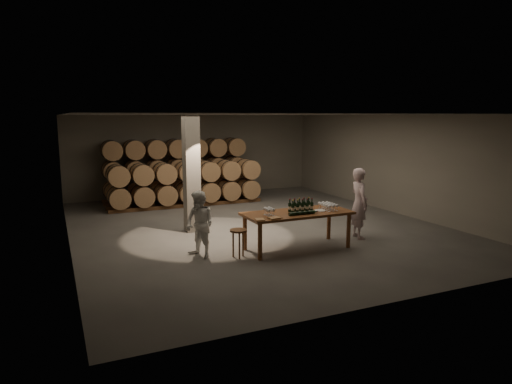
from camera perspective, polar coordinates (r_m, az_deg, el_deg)
name	(u,v)px	position (r m, az deg, el deg)	size (l,w,h in m)	color
room	(192,174)	(12.57, -8.05, 2.26)	(12.00, 12.00, 12.00)	#4D4B48
tasting_table	(297,216)	(10.93, 5.19, -3.05)	(2.60, 1.10, 0.90)	brown
barrel_stack_back	(176,168)	(17.63, -9.95, 2.95)	(5.48, 0.95, 2.31)	brown
barrel_stack_front	(186,183)	(16.34, -8.69, 1.16)	(5.48, 0.95, 1.57)	brown
bottle_cluster	(301,207)	(10.96, 5.62, -1.85)	(0.60, 0.23, 0.32)	black
lying_bottles	(302,213)	(10.62, 5.81, -2.63)	(0.77, 0.08, 0.08)	black
glass_cluster_left	(269,210)	(10.50, 1.65, -2.22)	(0.20, 0.31, 0.18)	silver
glass_cluster_right	(328,205)	(11.28, 9.00, -1.58)	(0.30, 0.52, 0.17)	silver
plate	(320,211)	(11.11, 7.98, -2.31)	(0.27, 0.27, 0.02)	white
notebook_near	(274,218)	(10.18, 2.29, -3.27)	(0.25, 0.20, 0.03)	#986737
notebook_corner	(260,219)	(10.04, 0.47, -3.45)	(0.19, 0.25, 0.02)	#986737
pen	(280,218)	(10.22, 2.97, -3.29)	(0.01, 0.01, 0.15)	black
stool	(238,235)	(10.29, -2.21, -5.34)	(0.39, 0.39, 0.65)	brown
person_man	(359,203)	(12.14, 12.77, -1.38)	(0.67, 0.44, 1.84)	beige
person_woman	(200,224)	(10.32, -7.04, -4.05)	(0.74, 0.57, 1.52)	white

